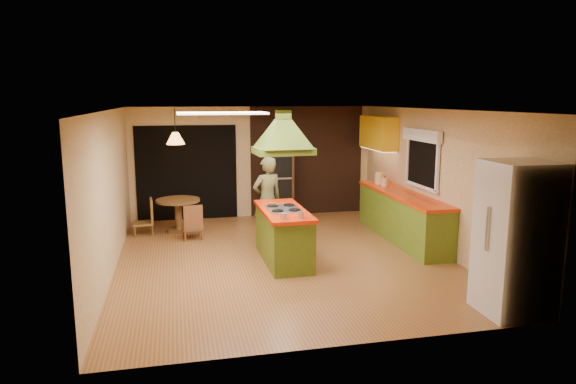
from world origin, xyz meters
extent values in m
plane|color=#9B6032|center=(0.00, 0.00, 0.00)|extent=(6.50, 6.50, 0.00)
plane|color=beige|center=(0.00, 3.25, 1.25)|extent=(5.50, 0.00, 5.50)
plane|color=beige|center=(0.00, -3.25, 1.25)|extent=(5.50, 0.00, 5.50)
plane|color=beige|center=(-2.75, 0.00, 1.25)|extent=(0.00, 6.50, 6.50)
plane|color=beige|center=(2.75, 0.00, 1.25)|extent=(0.00, 6.50, 6.50)
plane|color=silver|center=(0.00, 0.00, 2.50)|extent=(6.50, 6.50, 0.00)
cube|color=#381E14|center=(1.25, 3.23, 1.25)|extent=(2.64, 0.03, 2.50)
cube|color=black|center=(-1.50, 3.23, 1.05)|extent=(2.20, 0.03, 2.10)
cube|color=olive|center=(2.45, 0.60, 0.43)|extent=(0.58, 3.00, 0.86)
cube|color=#E53807|center=(2.45, 0.60, 0.89)|extent=(0.62, 3.05, 0.06)
cube|color=yellow|center=(2.57, 2.20, 1.95)|extent=(0.34, 1.40, 0.70)
cube|color=black|center=(2.72, 0.40, 1.55)|extent=(0.03, 1.16, 0.96)
cube|color=white|center=(2.67, 0.40, 2.02)|extent=(0.10, 1.35, 0.22)
cube|color=white|center=(-1.10, -1.20, 2.48)|extent=(1.20, 0.60, 0.03)
cube|color=#57701C|center=(-0.03, -0.17, 0.41)|extent=(0.66, 1.69, 0.82)
cube|color=red|center=(-0.03, -0.17, 0.85)|extent=(0.72, 1.77, 0.06)
cube|color=silver|center=(-0.03, -0.17, 0.89)|extent=(0.52, 0.74, 0.02)
cube|color=#4C6519|center=(-0.03, -0.17, 1.85)|extent=(0.96, 0.72, 0.11)
pyramid|color=#4C6519|center=(-0.03, -0.17, 2.35)|extent=(0.96, 0.72, 0.45)
cube|color=#4C6519|center=(-0.03, -0.17, 2.43)|extent=(0.22, 0.22, 0.15)
imported|color=brown|center=(-0.08, 1.06, 0.81)|extent=(0.68, 0.55, 1.62)
cube|color=silver|center=(2.37, -2.84, 0.97)|extent=(0.81, 0.77, 1.94)
cube|color=#492817|center=(0.53, 2.95, 0.90)|extent=(0.61, 0.60, 1.79)
cube|color=black|center=(0.53, 2.65, 1.20)|extent=(0.46, 0.03, 0.45)
cube|color=black|center=(0.53, 2.65, 0.70)|extent=(0.46, 0.03, 0.45)
cylinder|color=brown|center=(-1.72, 2.20, 0.64)|extent=(0.88, 0.88, 0.05)
cylinder|color=brown|center=(-1.72, 2.20, 0.33)|extent=(0.14, 0.14, 0.62)
cylinder|color=brown|center=(-1.72, 2.20, 0.03)|extent=(0.49, 0.49, 0.05)
cone|color=#FF9E3F|center=(-1.72, 2.20, 1.90)|extent=(0.43, 0.43, 0.24)
cylinder|color=#FFF6CD|center=(2.40, 1.64, 1.04)|extent=(0.19, 0.19, 0.24)
cylinder|color=beige|center=(2.40, 1.72, 1.02)|extent=(0.18, 0.18, 0.21)
cylinder|color=#FDF1CB|center=(2.40, 1.36, 1.01)|extent=(0.16, 0.16, 0.18)
camera|label=1|loc=(-1.74, -8.24, 2.69)|focal=32.00mm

